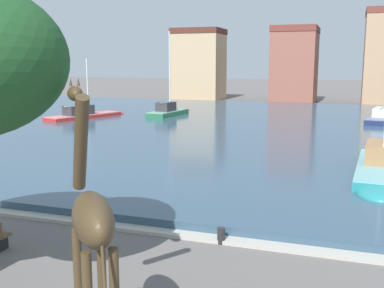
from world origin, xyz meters
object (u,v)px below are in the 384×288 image
object	(u,v)px
sailboat_navy	(384,119)
sailboat_green	(170,113)
sailboat_red	(88,116)
sailboat_teal	(382,173)
giraffe_statue	(92,222)
mooring_bollard	(221,236)

from	to	relation	value
sailboat_navy	sailboat_green	distance (m)	19.50
sailboat_red	sailboat_teal	size ratio (longest dim) A/B	1.00
sailboat_teal	sailboat_green	distance (m)	26.61
sailboat_red	sailboat_navy	xyz separation A→B (m)	(25.95, 6.33, 0.04)
sailboat_teal	sailboat_red	bearing A→B (deg)	147.42
sailboat_red	sailboat_green	distance (m)	7.71
giraffe_statue	sailboat_navy	world-z (taller)	sailboat_navy
sailboat_teal	mooring_bollard	size ratio (longest dim) A/B	17.58
sailboat_red	sailboat_teal	xyz separation A→B (m)	(24.52, -15.67, 0.06)
sailboat_navy	sailboat_green	xyz separation A→B (m)	(-19.36, -2.34, 0.05)
sailboat_green	sailboat_red	bearing A→B (deg)	-148.82
sailboat_green	mooring_bollard	distance (m)	31.37
giraffe_statue	sailboat_red	distance (m)	35.92
sailboat_teal	mooring_bollard	world-z (taller)	sailboat_teal
giraffe_statue	sailboat_navy	bearing A→B (deg)	78.90
giraffe_statue	sailboat_teal	bearing A→B (deg)	68.72
giraffe_statue	mooring_bollard	size ratio (longest dim) A/B	10.26
sailboat_red	giraffe_statue	bearing A→B (deg)	-58.55
giraffe_statue	sailboat_teal	size ratio (longest dim) A/B	0.58
sailboat_red	sailboat_teal	world-z (taller)	sailboat_teal
sailboat_teal	mooring_bollard	bearing A→B (deg)	-119.34
sailboat_navy	sailboat_teal	world-z (taller)	sailboat_teal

